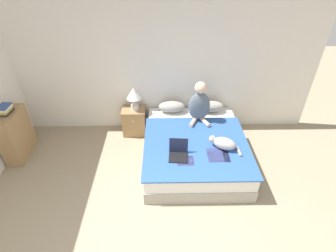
% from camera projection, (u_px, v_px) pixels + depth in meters
% --- Properties ---
extents(wall_back, '(5.96, 0.05, 2.55)m').
position_uv_depth(wall_back, '(153.00, 66.00, 4.68)').
color(wall_back, silver).
rests_on(wall_back, ground_plane).
extents(bed, '(1.67, 1.95, 0.46)m').
position_uv_depth(bed, '(194.00, 149.00, 4.44)').
color(bed, '#9E998E').
rests_on(bed, ground_plane).
extents(pillow_near, '(0.49, 0.26, 0.20)m').
position_uv_depth(pillow_near, '(172.00, 107.00, 4.91)').
color(pillow_near, gray).
rests_on(pillow_near, bed).
extents(pillow_far, '(0.49, 0.26, 0.20)m').
position_uv_depth(pillow_far, '(210.00, 106.00, 4.92)').
color(pillow_far, gray).
rests_on(pillow_far, bed).
extents(person_sitting, '(0.38, 0.37, 0.74)m').
position_uv_depth(person_sitting, '(199.00, 104.00, 4.55)').
color(person_sitting, slate).
rests_on(person_sitting, bed).
extents(cat_tabby, '(0.47, 0.37, 0.19)m').
position_uv_depth(cat_tabby, '(224.00, 143.00, 4.03)').
color(cat_tabby, '#A8A399').
rests_on(cat_tabby, bed).
extents(laptop_open, '(0.30, 0.30, 0.24)m').
position_uv_depth(laptop_open, '(178.00, 153.00, 3.91)').
color(laptop_open, black).
rests_on(laptop_open, bed).
extents(nightstand, '(0.43, 0.38, 0.53)m').
position_uv_depth(nightstand, '(134.00, 121.00, 5.05)').
color(nightstand, '#937047').
rests_on(nightstand, ground_plane).
extents(table_lamp, '(0.27, 0.27, 0.44)m').
position_uv_depth(table_lamp, '(134.00, 95.00, 4.72)').
color(table_lamp, beige).
rests_on(table_lamp, nightstand).
extents(bookshelf, '(0.27, 0.67, 0.86)m').
position_uv_depth(bookshelf, '(16.00, 135.00, 4.42)').
color(bookshelf, '#99754C').
rests_on(bookshelf, ground_plane).
extents(book_stack_top, '(0.17, 0.25, 0.14)m').
position_uv_depth(book_stack_top, '(5.00, 110.00, 4.13)').
color(book_stack_top, '#2D2D33').
rests_on(book_stack_top, bookshelf).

